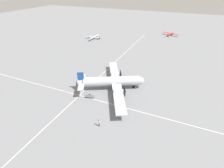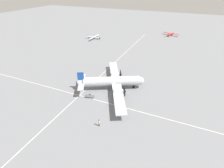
{
  "view_description": "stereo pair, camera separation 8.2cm",
  "coord_description": "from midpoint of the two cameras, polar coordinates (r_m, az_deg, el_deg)",
  "views": [
    {
      "loc": [
        -16.65,
        37.64,
        25.8
      ],
      "look_at": [
        0.0,
        0.0,
        1.51
      ],
      "focal_mm": 28.0,
      "sensor_mm": 36.0,
      "label": 1
    },
    {
      "loc": [
        -16.72,
        37.61,
        25.8
      ],
      "look_at": [
        0.0,
        0.0,
        1.51
      ],
      "focal_mm": 28.0,
      "sensor_mm": 36.0,
      "label": 2
    }
  ],
  "objects": [
    {
      "name": "ground_plane",
      "position": [
        48.58,
        0.05,
        -1.53
      ],
      "size": [
        300.0,
        300.0,
        0.0
      ],
      "primitive_type": "plane",
      "color": "slate"
    },
    {
      "name": "apron_line_eastwest",
      "position": [
        43.73,
        -3.43,
        -5.67
      ],
      "size": [
        120.0,
        0.16,
        0.01
      ],
      "color": "silver",
      "rests_on": "ground_plane"
    },
    {
      "name": "apron_line_northsouth",
      "position": [
        51.16,
        -6.59,
        0.05
      ],
      "size": [
        0.16,
        120.0,
        0.01
      ],
      "color": "silver",
      "rests_on": "ground_plane"
    },
    {
      "name": "airliner_main",
      "position": [
        47.38,
        0.49,
        0.92
      ],
      "size": [
        18.35,
        25.45,
        5.33
      ],
      "rotation": [
        0.0,
        0.0,
        3.62
      ],
      "color": "#ADB2BC",
      "rests_on": "ground_plane"
    },
    {
      "name": "crew_foreground",
      "position": [
        36.48,
        -4.21,
        -12.33
      ],
      "size": [
        0.51,
        0.37,
        1.64
      ],
      "rotation": [
        0.0,
        0.0,
        2.68
      ],
      "color": "#473D2D",
      "rests_on": "ground_plane"
    },
    {
      "name": "suitcase_near_door",
      "position": [
        45.96,
        -7.21,
        -3.53
      ],
      "size": [
        0.49,
        0.17,
        0.5
      ],
      "color": "#47331E",
      "rests_on": "ground_plane"
    },
    {
      "name": "baggage_cart",
      "position": [
        45.35,
        -7.22,
        -3.97
      ],
      "size": [
        2.45,
        1.54,
        0.56
      ],
      "rotation": [
        0.0,
        0.0,
        3.33
      ],
      "color": "#56565B",
      "rests_on": "ground_plane"
    },
    {
      "name": "light_aircraft_distant",
      "position": [
        93.69,
        -5.84,
        14.92
      ],
      "size": [
        7.26,
        9.83,
        1.91
      ],
      "rotation": [
        0.0,
        0.0,
        3.16
      ],
      "color": "#B7BCC6",
      "rests_on": "ground_plane"
    },
    {
      "name": "light_aircraft_taxiing",
      "position": [
        104.6,
        18.7,
        15.18
      ],
      "size": [
        9.2,
        7.07,
        1.85
      ],
      "rotation": [
        0.0,
        0.0,
        4.37
      ],
      "color": "#B2231E",
      "rests_on": "ground_plane"
    }
  ]
}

